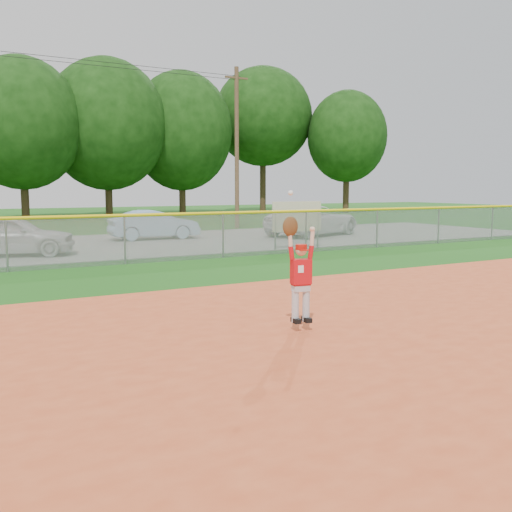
{
  "coord_description": "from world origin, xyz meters",
  "views": [
    {
      "loc": [
        -4.9,
        -7.12,
        2.37
      ],
      "look_at": [
        0.15,
        1.98,
        1.1
      ],
      "focal_mm": 40.0,
      "sensor_mm": 36.0,
      "label": 1
    }
  ],
  "objects_px": {
    "sponsor_sign": "(297,218)",
    "car_blue": "(154,225)",
    "car_white_a": "(11,235)",
    "car_white_b": "(313,220)",
    "ballplayer": "(299,270)"
  },
  "relations": [
    {
      "from": "car_blue",
      "to": "ballplayer",
      "type": "height_order",
      "value": "ballplayer"
    },
    {
      "from": "car_blue",
      "to": "car_white_b",
      "type": "height_order",
      "value": "car_white_b"
    },
    {
      "from": "sponsor_sign",
      "to": "car_blue",
      "type": "bearing_deg",
      "value": 118.4
    },
    {
      "from": "car_white_a",
      "to": "sponsor_sign",
      "type": "distance_m",
      "value": 10.16
    },
    {
      "from": "car_white_a",
      "to": "car_white_b",
      "type": "bearing_deg",
      "value": -64.9
    },
    {
      "from": "car_white_a",
      "to": "car_blue",
      "type": "xyz_separation_m",
      "value": [
        6.3,
        3.64,
        -0.05
      ]
    },
    {
      "from": "car_white_b",
      "to": "sponsor_sign",
      "type": "xyz_separation_m",
      "value": [
        -3.94,
        -4.59,
        0.44
      ]
    },
    {
      "from": "car_white_a",
      "to": "car_blue",
      "type": "distance_m",
      "value": 7.28
    },
    {
      "from": "car_white_b",
      "to": "sponsor_sign",
      "type": "relative_size",
      "value": 2.58
    },
    {
      "from": "sponsor_sign",
      "to": "ballplayer",
      "type": "height_order",
      "value": "ballplayer"
    },
    {
      "from": "car_blue",
      "to": "sponsor_sign",
      "type": "bearing_deg",
      "value": -148.95
    },
    {
      "from": "car_blue",
      "to": "car_white_b",
      "type": "bearing_deg",
      "value": -101.1
    },
    {
      "from": "car_white_a",
      "to": "ballplayer",
      "type": "distance_m",
      "value": 13.63
    },
    {
      "from": "car_blue",
      "to": "car_white_a",
      "type": "bearing_deg",
      "value": 122.63
    },
    {
      "from": "car_white_b",
      "to": "sponsor_sign",
      "type": "distance_m",
      "value": 6.06
    }
  ]
}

